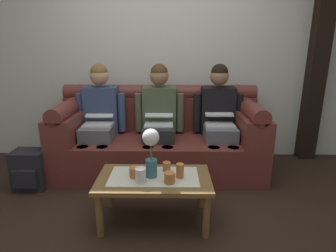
% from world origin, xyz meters
% --- Properties ---
extents(ground_plane, '(14.00, 14.00, 0.00)m').
position_xyz_m(ground_plane, '(0.00, 0.00, 0.00)').
color(ground_plane, black).
extents(back_wall_patterned, '(6.00, 0.12, 2.90)m').
position_xyz_m(back_wall_patterned, '(0.00, 1.70, 1.45)').
color(back_wall_patterned, silver).
rests_on(back_wall_patterned, ground_plane).
extents(timber_pillar, '(0.20, 0.20, 2.90)m').
position_xyz_m(timber_pillar, '(1.89, 1.58, 1.45)').
color(timber_pillar, black).
rests_on(timber_pillar, ground_plane).
extents(couch, '(2.28, 0.88, 0.96)m').
position_xyz_m(couch, '(0.00, 1.17, 0.37)').
color(couch, maroon).
rests_on(couch, ground_plane).
extents(person_left, '(0.56, 0.67, 1.22)m').
position_xyz_m(person_left, '(-0.67, 1.17, 0.66)').
color(person_left, '#595B66').
rests_on(person_left, ground_plane).
extents(person_middle, '(0.56, 0.67, 1.22)m').
position_xyz_m(person_middle, '(0.00, 1.17, 0.66)').
color(person_middle, '#232326').
rests_on(person_middle, ground_plane).
extents(person_right, '(0.56, 0.67, 1.22)m').
position_xyz_m(person_right, '(0.67, 1.17, 0.66)').
color(person_right, '#595B66').
rests_on(person_right, ground_plane).
extents(coffee_table, '(0.91, 0.51, 0.41)m').
position_xyz_m(coffee_table, '(0.00, 0.15, 0.34)').
color(coffee_table, brown).
rests_on(coffee_table, ground_plane).
extents(flower_vase, '(0.13, 0.13, 0.40)m').
position_xyz_m(flower_vase, '(-0.02, 0.14, 0.65)').
color(flower_vase, '#336672').
rests_on(flower_vase, coffee_table).
extents(cup_near_left, '(0.08, 0.08, 0.08)m').
position_xyz_m(cup_near_left, '(-0.15, 0.13, 0.45)').
color(cup_near_left, '#B26633').
rests_on(cup_near_left, coffee_table).
extents(cup_near_right, '(0.07, 0.07, 0.08)m').
position_xyz_m(cup_near_right, '(0.10, 0.25, 0.45)').
color(cup_near_right, '#B26633').
rests_on(cup_near_right, coffee_table).
extents(cup_far_center, '(0.06, 0.06, 0.12)m').
position_xyz_m(cup_far_center, '(0.21, 0.13, 0.47)').
color(cup_far_center, '#B26633').
rests_on(cup_far_center, coffee_table).
extents(cup_far_left, '(0.08, 0.08, 0.08)m').
position_xyz_m(cup_far_left, '(0.13, 0.04, 0.45)').
color(cup_far_left, '#B26633').
rests_on(cup_far_left, coffee_table).
extents(cup_far_right, '(0.08, 0.08, 0.12)m').
position_xyz_m(cup_far_right, '(-0.09, 0.04, 0.47)').
color(cup_far_right, silver).
rests_on(cup_far_right, coffee_table).
extents(backpack_left, '(0.32, 0.28, 0.40)m').
position_xyz_m(backpack_left, '(-1.30, 0.69, 0.20)').
color(backpack_left, black).
rests_on(backpack_left, ground_plane).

